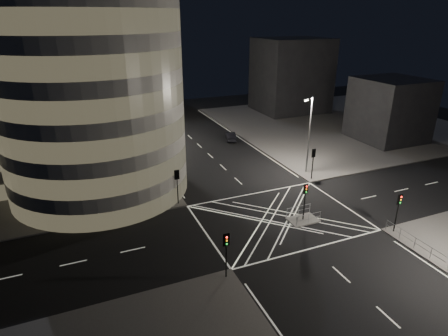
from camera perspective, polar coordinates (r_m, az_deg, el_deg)
name	(u,v)px	position (r m, az deg, el deg)	size (l,w,h in m)	color
ground	(278,217)	(39.61, 8.29, -7.47)	(120.00, 120.00, 0.00)	black
sidewalk_far_right	(338,123)	(76.00, 16.95, 6.51)	(42.00, 42.00, 0.15)	#524F4D
central_island	(303,220)	(39.48, 11.93, -7.74)	(3.00, 2.00, 0.15)	slate
office_tower_curved	(43,80)	(48.47, -25.88, 12.01)	(30.00, 29.00, 27.20)	gray
office_block_rear	(40,69)	(71.77, -26.21, 13.42)	(24.00, 16.00, 22.00)	gray
building_right_far	(291,75)	(83.03, 10.16, 13.76)	(14.00, 12.00, 15.00)	black
building_right_near	(390,109)	(67.71, 23.92, 8.16)	(10.00, 10.00, 10.00)	black
building_far_end	(133,66)	(88.98, -13.72, 14.92)	(18.00, 8.00, 18.00)	black
tree_a	(156,163)	(41.79, -10.33, 0.81)	(4.90, 4.90, 7.13)	black
tree_b	(144,143)	(47.19, -12.03, 3.82)	(4.93, 4.93, 7.64)	black
tree_c	(136,135)	(53.05, -13.26, 4.96)	(4.32, 4.32, 6.58)	black
tree_d	(128,116)	(58.47, -14.43, 7.62)	(4.93, 4.93, 8.08)	black
tree_e	(123,116)	(64.57, -15.17, 7.64)	(4.22, 4.22, 6.30)	black
traffic_signal_fl	(177,181)	(40.77, -7.16, -1.91)	(0.55, 0.22, 4.00)	black
traffic_signal_nl	(226,247)	(29.46, 0.33, -12.00)	(0.55, 0.22, 4.00)	black
traffic_signal_fr	(313,158)	(48.03, 13.44, 1.45)	(0.55, 0.22, 4.00)	black
traffic_signal_nr	(399,206)	(38.90, 25.05, -5.24)	(0.55, 0.22, 4.00)	black
traffic_signal_island	(305,195)	(38.16, 12.27, -4.04)	(0.55, 0.22, 4.00)	black
street_lamp_left_near	(158,144)	(44.40, -9.97, 3.61)	(1.25, 0.25, 10.00)	slate
street_lamp_left_far	(132,110)	(61.47, -13.91, 8.52)	(1.25, 0.25, 10.00)	slate
street_lamp_right_far	(309,133)	(49.24, 12.84, 5.25)	(1.25, 0.25, 10.00)	slate
railing_near_right	(440,258)	(36.80, 30.00, -11.83)	(0.06, 11.70, 1.10)	slate
railing_island_south	(308,219)	(38.54, 12.75, -7.53)	(2.80, 0.06, 1.10)	slate
railing_island_north	(298,211)	(39.81, 11.28, -6.38)	(2.80, 0.06, 1.10)	slate
sedan	(230,136)	(62.87, 0.99, 4.89)	(1.48, 4.25, 1.40)	black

